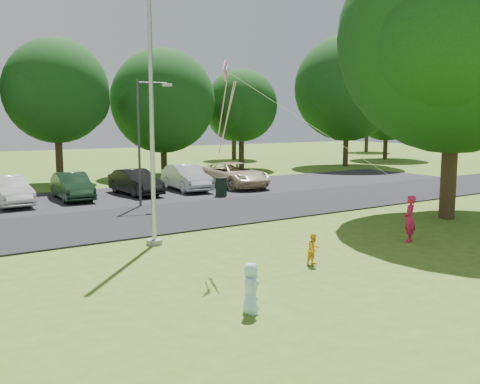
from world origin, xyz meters
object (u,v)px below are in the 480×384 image
flagpole (151,112)px  child_yellow (314,249)px  trash_can (221,187)px  kite (232,91)px  woman (409,219)px  street_lamp (144,131)px  child_blue (251,288)px  big_tree (456,42)px

flagpole → child_yellow: (2.62, -4.60, -3.72)m
trash_can → kite: kite is taller
woman → street_lamp: bearing=-103.8°
kite → trash_can: bearing=16.9°
child_blue → big_tree: bearing=-47.9°
flagpole → big_tree: big_tree is taller
child_yellow → kite: bearing=131.7°
street_lamp → woman: size_ratio=3.73×
street_lamp → woman: bearing=-58.9°
trash_can → child_blue: bearing=-119.5°
flagpole → big_tree: 12.12m
trash_can → woman: (-0.23, -11.94, 0.26)m
big_tree → kite: bearing=-176.1°
flagpole → child_yellow: size_ratio=11.31×
trash_can → child_yellow: (-4.60, -12.29, -0.06)m
street_lamp → child_blue: (-3.68, -13.69, -2.88)m
flagpole → trash_can: 11.16m
trash_can → big_tree: big_tree is taller
child_blue → kite: kite is taller
woman → kite: (-6.06, 1.11, 3.93)m
big_tree → child_yellow: (-8.95, -2.18, -6.43)m
flagpole → trash_can: bearing=46.8°
flagpole → trash_can: size_ratio=10.09×
woman → child_blue: woman is taller
street_lamp → trash_can: size_ratio=5.73×
trash_can → woman: size_ratio=0.65×
child_blue → woman: bearing=-49.6°
child_blue → child_yellow: bearing=-36.2°
street_lamp → child_blue: 14.47m
flagpole → big_tree: bearing=-11.8°
flagpole → kite: bearing=-73.5°
street_lamp → trash_can: bearing=19.3°
street_lamp → child_blue: bearing=-94.5°
woman → kite: kite is taller
child_blue → kite: 5.77m
flagpole → trash_can: flagpole is taller
child_blue → kite: (1.85, 3.55, 4.16)m
big_tree → woman: size_ratio=7.62×
big_tree → woman: (-4.57, -1.83, -6.11)m
flagpole → kite: size_ratio=1.55×
woman → child_blue: bearing=-17.3°
street_lamp → big_tree: 13.35m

